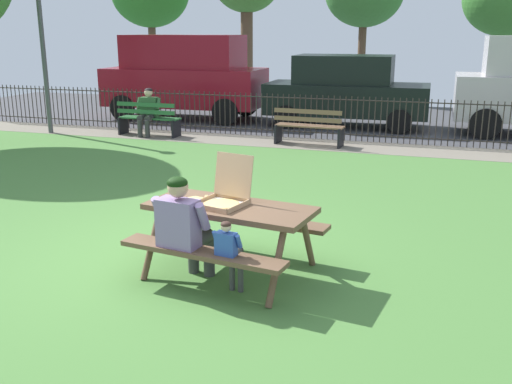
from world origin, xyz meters
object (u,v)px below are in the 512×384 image
at_px(park_bench_left, 149,119).
at_px(park_bench_center, 309,127).
at_px(pizza_box_open, 225,195).
at_px(person_on_park_bench, 148,110).
at_px(parked_car_far_left, 185,75).
at_px(pizza_slice_on_table, 196,198).
at_px(child_at_table, 229,250).
at_px(picnic_table_foreground, 230,221).
at_px(adult_at_table, 184,225).
at_px(parked_car_left, 346,90).
at_px(lamp_post_walkway, 42,36).

bearing_deg(park_bench_left, park_bench_center, 0.00).
height_order(pizza_box_open, park_bench_center, pizza_box_open).
relative_size(person_on_park_bench, parked_car_far_left, 0.25).
relative_size(park_bench_left, parked_car_far_left, 0.34).
bearing_deg(pizza_slice_on_table, child_at_table, -47.06).
distance_m(park_bench_left, person_on_park_bench, 0.24).
height_order(picnic_table_foreground, parked_car_far_left, parked_car_far_left).
xyz_separation_m(child_at_table, park_bench_center, (-1.05, 8.07, -0.08)).
relative_size(child_at_table, park_bench_center, 0.50).
xyz_separation_m(pizza_box_open, adult_at_table, (-0.26, -0.49, -0.21)).
distance_m(child_at_table, person_on_park_bench, 9.62).
bearing_deg(pizza_box_open, adult_at_table, -118.21).
relative_size(adult_at_table, parked_car_left, 0.27).
height_order(pizza_slice_on_table, park_bench_left, park_bench_left).
bearing_deg(parked_car_left, picnic_table_foreground, -87.19).
distance_m(pizza_slice_on_table, park_bench_center, 7.39).
distance_m(person_on_park_bench, lamp_post_walkway, 3.23).
bearing_deg(parked_car_far_left, pizza_slice_on_table, -64.71).
bearing_deg(child_at_table, park_bench_center, 97.44).
relative_size(pizza_slice_on_table, person_on_park_bench, 0.25).
distance_m(park_bench_left, park_bench_center, 4.14).
bearing_deg(pizza_slice_on_table, parked_car_left, 90.39).
distance_m(lamp_post_walkway, parked_car_left, 8.05).
bearing_deg(park_bench_left, adult_at_table, -59.63).
bearing_deg(park_bench_center, lamp_post_walkway, -176.56).
relative_size(adult_at_table, park_bench_left, 0.74).
bearing_deg(picnic_table_foreground, person_on_park_bench, 123.67).
relative_size(pizza_slice_on_table, parked_car_far_left, 0.06).
distance_m(adult_at_table, parked_car_left, 10.99).
bearing_deg(pizza_slice_on_table, parked_car_far_left, 115.29).
height_order(child_at_table, park_bench_left, park_bench_left).
xyz_separation_m(child_at_table, lamp_post_walkway, (-7.86, 7.66, 1.96)).
relative_size(pizza_box_open, park_bench_left, 0.39).
bearing_deg(park_bench_center, person_on_park_bench, 179.74).
bearing_deg(child_at_table, pizza_box_open, 114.34).
height_order(adult_at_table, person_on_park_bench, same).
height_order(pizza_slice_on_table, parked_car_far_left, parked_car_far_left).
relative_size(adult_at_table, lamp_post_walkway, 0.30).
bearing_deg(lamp_post_walkway, pizza_slice_on_table, -44.00).
bearing_deg(person_on_park_bench, pizza_slice_on_table, -58.30).
bearing_deg(parked_car_left, park_bench_left, -145.91).
bearing_deg(parked_car_left, parked_car_far_left, 179.99).
bearing_deg(park_bench_center, parked_car_far_left, 146.08).
bearing_deg(child_at_table, parked_car_left, 93.71).
height_order(park_bench_center, parked_car_left, parked_car_left).
relative_size(pizza_slice_on_table, lamp_post_walkway, 0.08).
xyz_separation_m(pizza_slice_on_table, park_bench_left, (-4.55, 7.37, -0.36)).
bearing_deg(parked_car_left, child_at_table, -86.29).
relative_size(picnic_table_foreground, park_bench_center, 1.23).
height_order(adult_at_table, lamp_post_walkway, lamp_post_walkway).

